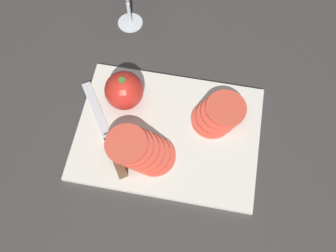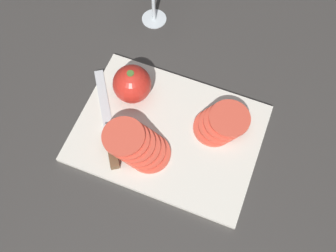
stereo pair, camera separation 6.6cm
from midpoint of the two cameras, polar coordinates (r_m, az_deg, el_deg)
name	(u,v)px [view 1 (the left image)]	position (r m, az deg, el deg)	size (l,w,h in m)	color
ground_plane	(140,126)	(0.85, -6.31, -0.26)	(3.00, 3.00, 0.00)	#383533
cutting_board	(168,133)	(0.84, -2.24, -1.23)	(0.38, 0.28, 0.01)	silver
whole_tomato	(124,91)	(0.84, -8.64, 4.92)	(0.08, 0.08, 0.08)	red
knife	(111,146)	(0.82, -10.49, -3.10)	(0.15, 0.21, 0.01)	silver
tomato_slice_stack_near	(219,114)	(0.84, 5.17, 1.55)	(0.11, 0.11, 0.03)	#DB4C38
tomato_slice_stack_far	(141,150)	(0.80, -6.36, -3.70)	(0.14, 0.09, 0.04)	#DB4C38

